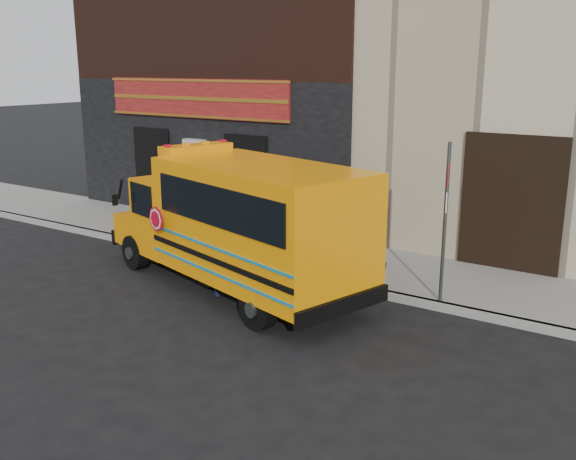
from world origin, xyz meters
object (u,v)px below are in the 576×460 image
(school_bus, at_px, (241,221))
(sign_pole, at_px, (445,219))
(bicycle, at_px, (221,271))
(cyclist, at_px, (223,255))

(school_bus, bearing_deg, sign_pole, 19.80)
(sign_pole, xyz_separation_m, bicycle, (-4.01, -1.75, -1.25))
(sign_pole, height_order, cyclist, sign_pole)
(bicycle, bearing_deg, sign_pole, -55.57)
(school_bus, relative_size, sign_pole, 2.23)
(bicycle, distance_m, cyclist, 0.36)
(sign_pole, distance_m, bicycle, 4.55)
(school_bus, bearing_deg, cyclist, -105.59)
(sign_pole, relative_size, cyclist, 1.85)
(school_bus, relative_size, cyclist, 4.14)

